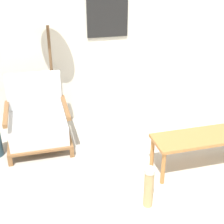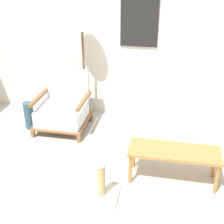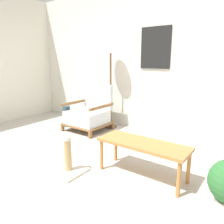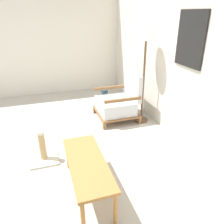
# 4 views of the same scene
# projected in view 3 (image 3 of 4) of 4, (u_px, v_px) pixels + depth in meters

# --- Properties ---
(ground_plane) EXTENTS (14.00, 14.00, 0.00)m
(ground_plane) POSITION_uv_depth(u_px,v_px,m) (48.00, 181.00, 2.48)
(ground_plane) COLOR #B7B2A8
(wall_back) EXTENTS (8.00, 0.09, 2.70)m
(wall_back) POSITION_uv_depth(u_px,v_px,m) (148.00, 59.00, 4.03)
(wall_back) COLOR silver
(wall_back) RESTS_ON ground_plane
(armchair) EXTENTS (0.76, 0.73, 0.87)m
(armchair) POSITION_uv_depth(u_px,v_px,m) (89.00, 114.00, 4.26)
(armchair) COLOR brown
(armchair) RESTS_ON ground_plane
(floor_lamp) EXTENTS (0.39, 0.39, 1.71)m
(floor_lamp) POSITION_uv_depth(u_px,v_px,m) (111.00, 53.00, 4.15)
(floor_lamp) COLOR brown
(floor_lamp) RESTS_ON ground_plane
(coffee_table) EXTENTS (1.06, 0.39, 0.42)m
(coffee_table) POSITION_uv_depth(u_px,v_px,m) (143.00, 147.00, 2.51)
(coffee_table) COLOR #B2753D
(coffee_table) RESTS_ON ground_plane
(vase) EXTENTS (0.15, 0.15, 0.43)m
(vase) POSITION_uv_depth(u_px,v_px,m) (67.00, 116.00, 4.49)
(vase) COLOR #2D4C5B
(vase) RESTS_ON ground_plane
(scratching_post) EXTENTS (0.38, 0.38, 0.46)m
(scratching_post) POSITION_uv_depth(u_px,v_px,m) (68.00, 163.00, 2.65)
(scratching_post) COLOR beige
(scratching_post) RESTS_ON ground_plane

